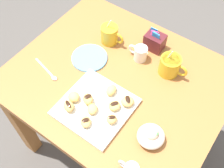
{
  "coord_description": "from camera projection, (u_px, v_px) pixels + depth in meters",
  "views": [
    {
      "loc": [
        0.4,
        -0.6,
        1.69
      ],
      "look_at": [
        0.0,
        -0.05,
        0.73
      ],
      "focal_mm": 43.96,
      "sensor_mm": 36.0,
      "label": 1
    }
  ],
  "objects": [
    {
      "name": "ground_plane",
      "position": [
        116.0,
        141.0,
        1.8
      ],
      "size": [
        8.0,
        8.0,
        0.0
      ],
      "primitive_type": "plane",
      "color": "#514C47"
    },
    {
      "name": "dining_table",
      "position": [
        118.0,
        94.0,
        1.33
      ],
      "size": [
        0.95,
        0.79,
        0.71
      ],
      "color": "#A36633",
      "rests_on": "ground_plane"
    },
    {
      "name": "pastry_plate_square",
      "position": [
        96.0,
        107.0,
        1.13
      ],
      "size": [
        0.28,
        0.28,
        0.02
      ],
      "primitive_type": "cube",
      "color": "silver",
      "rests_on": "dining_table"
    },
    {
      "name": "coffee_mug_mustard_left",
      "position": [
        110.0,
        34.0,
        1.31
      ],
      "size": [
        0.12,
        0.08,
        0.14
      ],
      "color": "gold",
      "rests_on": "dining_table"
    },
    {
      "name": "coffee_mug_mustard_right",
      "position": [
        170.0,
        65.0,
        1.2
      ],
      "size": [
        0.13,
        0.09,
        0.14
      ],
      "color": "gold",
      "rests_on": "dining_table"
    },
    {
      "name": "cream_pitcher_white",
      "position": [
        140.0,
        53.0,
        1.26
      ],
      "size": [
        0.1,
        0.06,
        0.07
      ],
      "color": "silver",
      "rests_on": "dining_table"
    },
    {
      "name": "sugar_caddy",
      "position": [
        155.0,
        41.0,
        1.29
      ],
      "size": [
        0.09,
        0.07,
        0.11
      ],
      "color": "#561E23",
      "rests_on": "dining_table"
    },
    {
      "name": "ice_cream_bowl",
      "position": [
        151.0,
        136.0,
        1.03
      ],
      "size": [
        0.11,
        0.11,
        0.08
      ],
      "color": "silver",
      "rests_on": "dining_table"
    },
    {
      "name": "saucer_sky_left",
      "position": [
        89.0,
        58.0,
        1.28
      ],
      "size": [
        0.17,
        0.17,
        0.01
      ],
      "primitive_type": "cylinder",
      "color": "#66A8DB",
      "rests_on": "dining_table"
    },
    {
      "name": "loose_spoon_near_saucer",
      "position": [
        48.0,
        72.0,
        1.24
      ],
      "size": [
        0.16,
        0.05,
        0.01
      ],
      "color": "silver",
      "rests_on": "dining_table"
    },
    {
      "name": "beignet_0",
      "position": [
        112.0,
        119.0,
        1.07
      ],
      "size": [
        0.06,
        0.06,
        0.03
      ],
      "primitive_type": "ellipsoid",
      "rotation": [
        0.0,
        0.0,
        0.53
      ],
      "color": "#E5B260",
      "rests_on": "pastry_plate_square"
    },
    {
      "name": "chocolate_drizzle_0",
      "position": [
        112.0,
        117.0,
        1.06
      ],
      "size": [
        0.03,
        0.03,
        0.0
      ],
      "primitive_type": "ellipsoid",
      "rotation": [
        0.0,
        0.0,
        0.73
      ],
      "color": "black",
      "rests_on": "beignet_0"
    },
    {
      "name": "beignet_1",
      "position": [
        92.0,
        109.0,
        1.1
      ],
      "size": [
        0.06,
        0.06,
        0.03
      ],
      "primitive_type": "ellipsoid",
      "rotation": [
        0.0,
        0.0,
        5.26
      ],
      "color": "#E5B260",
      "rests_on": "pastry_plate_square"
    },
    {
      "name": "beignet_2",
      "position": [
        86.0,
        122.0,
        1.06
      ],
      "size": [
        0.07,
        0.07,
        0.03
      ],
      "primitive_type": "ellipsoid",
      "rotation": [
        0.0,
        0.0,
        3.9
      ],
      "color": "#E5B260",
      "rests_on": "pastry_plate_square"
    },
    {
      "name": "chocolate_drizzle_2",
      "position": [
        85.0,
        120.0,
        1.05
      ],
      "size": [
        0.03,
        0.03,
        0.0
      ],
      "primitive_type": "ellipsoid",
      "rotation": [
        0.0,
        0.0,
        4.08
      ],
      "color": "black",
      "rests_on": "beignet_2"
    },
    {
      "name": "beignet_3",
      "position": [
        74.0,
        97.0,
        1.13
      ],
      "size": [
        0.07,
        0.07,
        0.03
      ],
      "primitive_type": "ellipsoid",
      "rotation": [
        0.0,
        0.0,
        4.24
      ],
      "color": "#E5B260",
      "rests_on": "pastry_plate_square"
    },
    {
      "name": "beignet_4",
      "position": [
        69.0,
        106.0,
        1.1
      ],
      "size": [
        0.07,
        0.06,
        0.04
      ],
      "primitive_type": "ellipsoid",
      "rotation": [
        0.0,
        0.0,
        2.69
      ],
      "color": "#E5B260",
      "rests_on": "pastry_plate_square"
    },
    {
      "name": "chocolate_drizzle_4",
      "position": [
        68.0,
        104.0,
        1.09
      ],
      "size": [
        0.04,
        0.03,
        0.0
      ],
      "primitive_type": "ellipsoid",
      "rotation": [
        0.0,
        0.0,
        2.76
      ],
      "color": "black",
      "rests_on": "beignet_4"
    },
    {
      "name": "beignet_5",
      "position": [
        128.0,
        101.0,
        1.12
      ],
      "size": [
        0.08,
        0.07,
        0.03
      ],
      "primitive_type": "ellipsoid",
      "rotation": [
        0.0,
        0.0,
        2.3
      ],
      "color": "#E5B260",
      "rests_on": "pastry_plate_square"
    },
    {
      "name": "chocolate_drizzle_5",
      "position": [
        128.0,
        99.0,
        1.1
      ],
      "size": [
        0.04,
        0.04,
        0.0
      ],
      "primitive_type": "ellipsoid",
      "rotation": [
        0.0,
        0.0,
        2.37
      ],
      "color": "black",
      "rests_on": "beignet_5"
    },
    {
      "name": "beignet_6",
      "position": [
        114.0,
        106.0,
        1.11
      ],
      "size": [
        0.06,
        0.06,
        0.03
      ],
      "primitive_type": "ellipsoid",
      "rotation": [
        0.0,
        0.0,
        1.43
      ],
      "color": "#E5B260",
      "rests_on": "pastry_plate_square"
    },
    {
      "name": "chocolate_drizzle_6",
      "position": [
        114.0,
        104.0,
        1.09
      ],
      "size": [
        0.03,
        0.04,
        0.0
      ],
      "primitive_type": "ellipsoid",
      "rotation": [
        0.0,
        0.0,
        1.01
      ],
      "color": "black",
      "rests_on": "beignet_6"
    },
    {
      "name": "beignet_7",
      "position": [
        88.0,
        99.0,
        1.12
      ],
      "size": [
        0.07,
        0.07,
        0.04
      ],
      "primitive_type": "ellipsoid",
      "rotation": [
        0.0,
        0.0,
        0.9
      ],
      "color": "#E5B260",
      "rests_on": "pastry_plate_square"
    },
    {
      "name": "chocolate_drizzle_7",
      "position": [
        88.0,
        96.0,
        1.1
      ],
      "size": [
        0.03,
        0.03,
        0.0
      ],
      "primitive_type": "ellipsoid",
      "rotation": [
        0.0,
        0.0,
        1.11
      ],
      "color": "black",
      "rests_on": "beignet_7"
    },
    {
      "name": "beignet_8",
      "position": [
        111.0,
        90.0,
        1.15
      ],
      "size": [
        0.05,
        0.06,
        0.03
      ],
      "primitive_type": "ellipsoid",
      "rotation": [
        0.0,
        0.0,
        4.83
      ],
      "color": "#E5B260",
      "rests_on": "pastry_plate_square"
    }
  ]
}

